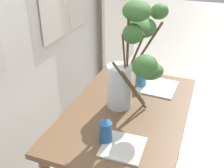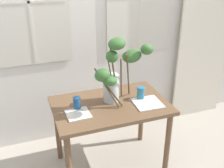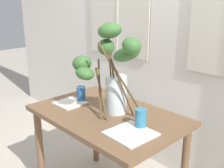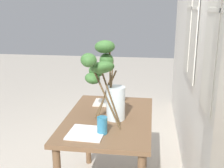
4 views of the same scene
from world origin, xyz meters
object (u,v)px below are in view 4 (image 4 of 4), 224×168
vase_with_branches (107,82)px  plate_square_right (86,133)px  drinking_glass_blue_left (115,98)px  dining_table (109,129)px  plate_square_left (105,103)px  drinking_glass_blue_right (103,125)px

vase_with_branches → plate_square_right: (0.29, -0.11, -0.32)m
drinking_glass_blue_left → plate_square_right: (0.67, -0.13, -0.06)m
dining_table → plate_square_left: size_ratio=5.22×
dining_table → drinking_glass_blue_right: drinking_glass_blue_right is taller
dining_table → drinking_glass_blue_left: size_ratio=9.03×
vase_with_branches → drinking_glass_blue_right: size_ratio=5.22×
drinking_glass_blue_left → drinking_glass_blue_right: bearing=-1.0°
drinking_glass_blue_left → plate_square_right: bearing=-11.0°
dining_table → plate_square_left: 0.37m
dining_table → vase_with_branches: 0.44m
plate_square_left → plate_square_right: size_ratio=0.81×
plate_square_left → plate_square_right: plate_square_left is taller
drinking_glass_blue_left → dining_table: bearing=-2.6°
vase_with_branches → drinking_glass_blue_right: (0.27, 0.01, -0.26)m
plate_square_left → plate_square_right: (0.68, -0.03, -0.00)m
plate_square_right → plate_square_left: bearing=177.6°
dining_table → plate_square_left: (-0.34, -0.09, 0.12)m
drinking_glass_blue_right → plate_square_left: bearing=-172.3°
drinking_glass_blue_left → drinking_glass_blue_right: (0.65, -0.01, 0.00)m
vase_with_branches → drinking_glass_blue_right: bearing=2.5°
vase_with_branches → drinking_glass_blue_left: bearing=176.5°
drinking_glass_blue_left → plate_square_right: drinking_glass_blue_left is taller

